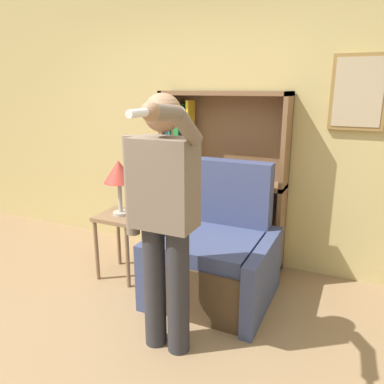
{
  "coord_description": "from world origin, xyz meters",
  "views": [
    {
      "loc": [
        1.43,
        -1.5,
        1.74
      ],
      "look_at": [
        0.36,
        0.81,
        1.03
      ],
      "focal_mm": 35.0,
      "sensor_mm": 36.0,
      "label": 1
    }
  ],
  "objects_px": {
    "side_table": "(122,227)",
    "table_lamp": "(119,173)",
    "armchair": "(216,256)",
    "bookcase": "(208,184)",
    "person_standing": "(163,213)"
  },
  "relations": [
    {
      "from": "side_table",
      "to": "table_lamp",
      "type": "bearing_deg",
      "value": 0.0
    },
    {
      "from": "armchair",
      "to": "side_table",
      "type": "xyz_separation_m",
      "value": [
        -0.92,
        -0.05,
        0.14
      ]
    },
    {
      "from": "bookcase",
      "to": "side_table",
      "type": "height_order",
      "value": "bookcase"
    },
    {
      "from": "bookcase",
      "to": "person_standing",
      "type": "distance_m",
      "value": 1.46
    },
    {
      "from": "bookcase",
      "to": "person_standing",
      "type": "height_order",
      "value": "person_standing"
    },
    {
      "from": "armchair",
      "to": "person_standing",
      "type": "bearing_deg",
      "value": -93.85
    },
    {
      "from": "person_standing",
      "to": "side_table",
      "type": "relative_size",
      "value": 2.79
    },
    {
      "from": "armchair",
      "to": "table_lamp",
      "type": "height_order",
      "value": "armchair"
    },
    {
      "from": "armchair",
      "to": "person_standing",
      "type": "relative_size",
      "value": 0.66
    },
    {
      "from": "side_table",
      "to": "table_lamp",
      "type": "distance_m",
      "value": 0.51
    },
    {
      "from": "armchair",
      "to": "side_table",
      "type": "distance_m",
      "value": 0.93
    },
    {
      "from": "bookcase",
      "to": "armchair",
      "type": "relative_size",
      "value": 1.51
    },
    {
      "from": "armchair",
      "to": "person_standing",
      "type": "xyz_separation_m",
      "value": [
        -0.05,
        -0.79,
        0.63
      ]
    },
    {
      "from": "person_standing",
      "to": "table_lamp",
      "type": "xyz_separation_m",
      "value": [
        -0.87,
        0.74,
        0.02
      ]
    },
    {
      "from": "armchair",
      "to": "table_lamp",
      "type": "distance_m",
      "value": 1.13
    }
  ]
}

